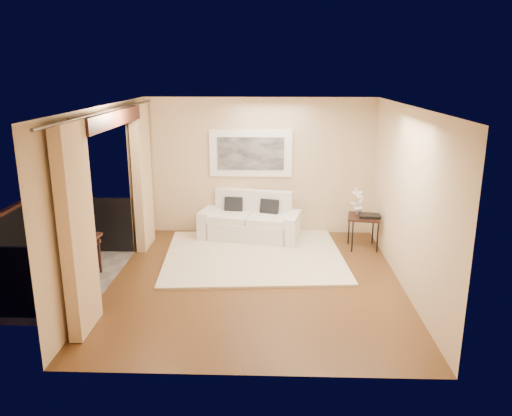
{
  "coord_description": "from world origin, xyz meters",
  "views": [
    {
      "loc": [
        0.25,
        -7.22,
        3.2
      ],
      "look_at": [
        -0.01,
        0.52,
        1.05
      ],
      "focal_mm": 35.0,
      "sensor_mm": 36.0,
      "label": 1
    }
  ],
  "objects_px": {
    "sofa": "(251,222)",
    "balcony_chair_near": "(61,248)",
    "bistro_table": "(78,243)",
    "ice_bucket": "(73,229)",
    "balcony_chair_far": "(79,239)",
    "orchid": "(358,201)",
    "side_table": "(364,219)"
  },
  "relations": [
    {
      "from": "side_table",
      "to": "balcony_chair_far",
      "type": "xyz_separation_m",
      "value": [
        -4.76,
        -1.41,
        0.04
      ]
    },
    {
      "from": "orchid",
      "to": "ice_bucket",
      "type": "xyz_separation_m",
      "value": [
        -4.72,
        -1.55,
        -0.09
      ]
    },
    {
      "from": "sofa",
      "to": "orchid",
      "type": "xyz_separation_m",
      "value": [
        2.0,
        -0.39,
        0.54
      ]
    },
    {
      "from": "orchid",
      "to": "side_table",
      "type": "bearing_deg",
      "value": -45.44
    },
    {
      "from": "balcony_chair_far",
      "to": "side_table",
      "type": "bearing_deg",
      "value": -159.13
    },
    {
      "from": "balcony_chair_far",
      "to": "balcony_chair_near",
      "type": "height_order",
      "value": "balcony_chair_far"
    },
    {
      "from": "sofa",
      "to": "balcony_chair_near",
      "type": "distance_m",
      "value": 3.62
    },
    {
      "from": "bistro_table",
      "to": "balcony_chair_far",
      "type": "relative_size",
      "value": 0.66
    },
    {
      "from": "orchid",
      "to": "sofa",
      "type": "bearing_deg",
      "value": 168.93
    },
    {
      "from": "side_table",
      "to": "ice_bucket",
      "type": "bearing_deg",
      "value": -163.27
    },
    {
      "from": "orchid",
      "to": "balcony_chair_near",
      "type": "relative_size",
      "value": 0.49
    },
    {
      "from": "ice_bucket",
      "to": "bistro_table",
      "type": "bearing_deg",
      "value": -43.08
    },
    {
      "from": "side_table",
      "to": "balcony_chair_far",
      "type": "height_order",
      "value": "balcony_chair_far"
    },
    {
      "from": "orchid",
      "to": "ice_bucket",
      "type": "relative_size",
      "value": 2.5
    },
    {
      "from": "side_table",
      "to": "bistro_table",
      "type": "xyz_separation_m",
      "value": [
        -4.71,
        -1.56,
        0.04
      ]
    },
    {
      "from": "bistro_table",
      "to": "sofa",
      "type": "bearing_deg",
      "value": 38.17
    },
    {
      "from": "sofa",
      "to": "side_table",
      "type": "distance_m",
      "value": 2.17
    },
    {
      "from": "bistro_table",
      "to": "balcony_chair_near",
      "type": "distance_m",
      "value": 0.3
    },
    {
      "from": "bistro_table",
      "to": "ice_bucket",
      "type": "xyz_separation_m",
      "value": [
        -0.11,
        0.11,
        0.18
      ]
    },
    {
      "from": "orchid",
      "to": "balcony_chair_near",
      "type": "distance_m",
      "value": 5.15
    },
    {
      "from": "ice_bucket",
      "to": "orchid",
      "type": "bearing_deg",
      "value": 18.21
    },
    {
      "from": "balcony_chair_far",
      "to": "sofa",
      "type": "bearing_deg",
      "value": -140.02
    },
    {
      "from": "bistro_table",
      "to": "balcony_chair_far",
      "type": "height_order",
      "value": "balcony_chair_far"
    },
    {
      "from": "orchid",
      "to": "balcony_chair_far",
      "type": "distance_m",
      "value": 4.9
    },
    {
      "from": "sofa",
      "to": "balcony_chair_near",
      "type": "xyz_separation_m",
      "value": [
        -2.77,
        -2.31,
        0.27
      ]
    },
    {
      "from": "balcony_chair_far",
      "to": "balcony_chair_near",
      "type": "distance_m",
      "value": 0.42
    },
    {
      "from": "balcony_chair_near",
      "to": "bistro_table",
      "type": "bearing_deg",
      "value": 77.0
    },
    {
      "from": "orchid",
      "to": "balcony_chair_near",
      "type": "height_order",
      "value": "orchid"
    },
    {
      "from": "side_table",
      "to": "bistro_table",
      "type": "relative_size",
      "value": 0.96
    },
    {
      "from": "side_table",
      "to": "orchid",
      "type": "relative_size",
      "value": 1.31
    },
    {
      "from": "bistro_table",
      "to": "balcony_chair_far",
      "type": "bearing_deg",
      "value": 108.85
    },
    {
      "from": "side_table",
      "to": "balcony_chair_near",
      "type": "xyz_separation_m",
      "value": [
        -4.87,
        -1.81,
        0.03
      ]
    }
  ]
}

